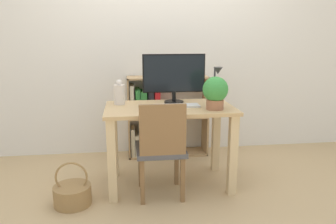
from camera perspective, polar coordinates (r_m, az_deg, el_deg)
The scene contains 11 objects.
ground_plane at distance 3.07m, azimuth 0.25°, elevation -12.35°, with size 10.00×10.00×0.00m, color tan.
wall_back at distance 3.71m, azimuth -1.72°, elevation 12.83°, with size 8.00×0.05×2.60m.
desk at distance 2.87m, azimuth 0.26°, elevation -2.11°, with size 1.10×0.63×0.72m.
monitor at distance 2.95m, azimuth 1.05°, elevation 6.43°, with size 0.56×0.18×0.44m.
keyboard at distance 2.82m, azimuth 1.52°, elevation 1.09°, with size 0.39×0.14×0.02m.
vase at distance 2.94m, azimuth -8.48°, elevation 3.19°, with size 0.10×0.10×0.22m.
desk_lamp at distance 2.94m, azimuth 8.40°, elevation 5.26°, with size 0.10×0.19×0.33m.
potted_plant at distance 2.73m, azimuth 8.24°, elevation 3.52°, with size 0.21×0.21×0.27m.
chair at distance 2.67m, azimuth -1.20°, elevation -6.08°, with size 0.40×0.40×0.82m.
bookshelf at distance 3.63m, azimuth -2.54°, elevation -0.54°, with size 0.88×0.28×0.89m.
basket at distance 2.80m, azimuth -16.30°, elevation -13.52°, with size 0.30×0.30×0.36m.
Camera 1 is at (-0.37, -2.74, 1.32)m, focal length 35.00 mm.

